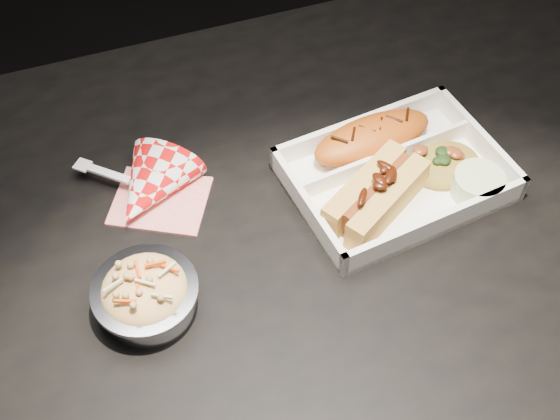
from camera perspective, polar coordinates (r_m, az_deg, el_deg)
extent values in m
cube|color=black|center=(0.82, 0.27, -2.99)|extent=(1.20, 0.80, 0.03)
cylinder|color=black|center=(1.49, 15.67, 5.18)|extent=(0.05, 0.05, 0.72)
cube|color=white|center=(0.87, 9.28, 2.24)|extent=(0.27, 0.21, 0.01)
cube|color=white|center=(0.90, 6.50, 6.62)|extent=(0.25, 0.04, 0.04)
cube|color=white|center=(0.81, 12.61, -1.24)|extent=(0.25, 0.04, 0.04)
cube|color=white|center=(0.81, 2.21, 0.05)|extent=(0.03, 0.18, 0.04)
cube|color=white|center=(0.91, 15.82, 5.38)|extent=(0.03, 0.18, 0.04)
cube|color=white|center=(0.87, 8.52, 3.94)|extent=(0.23, 0.03, 0.03)
ellipsoid|color=#B64F12|center=(0.88, 7.52, 5.86)|extent=(0.17, 0.08, 0.04)
cube|color=gold|center=(0.81, 8.76, 0.52)|extent=(0.13, 0.09, 0.04)
cube|color=gold|center=(0.82, 6.81, 1.70)|extent=(0.13, 0.09, 0.04)
cylinder|color=brown|center=(0.81, 7.85, 1.51)|extent=(0.12, 0.08, 0.03)
ellipsoid|color=#A4852F|center=(0.88, 13.38, 4.05)|extent=(0.10, 0.08, 0.03)
cylinder|color=beige|center=(0.86, 15.77, 1.97)|extent=(0.06, 0.06, 0.03)
cylinder|color=silver|center=(0.75, -10.74, -7.12)|extent=(0.10, 0.10, 0.04)
cylinder|color=silver|center=(0.74, -10.95, -6.38)|extent=(0.11, 0.11, 0.01)
ellipsoid|color=#C6C28B|center=(0.74, -10.95, -6.38)|extent=(0.09, 0.09, 0.04)
cube|color=red|center=(0.85, -9.68, 0.73)|extent=(0.14, 0.13, 0.00)
cone|color=red|center=(0.84, -10.64, 1.71)|extent=(0.15, 0.15, 0.10)
cube|color=white|center=(0.87, -13.83, 2.89)|extent=(0.05, 0.05, 0.00)
cube|color=white|center=(0.88, -15.75, 3.52)|extent=(0.03, 0.03, 0.00)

